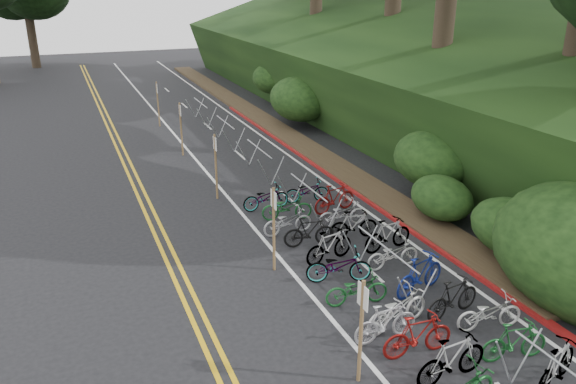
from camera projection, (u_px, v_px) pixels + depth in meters
The scene contains 8 objects.
road_markings at pixel (225, 207), 20.40m from camera, with size 7.47×80.00×0.01m.
red_curb at pixel (327, 173), 23.83m from camera, with size 0.25×28.00×0.10m, color maroon.
embankment at pixel (389, 77), 31.59m from camera, with size 14.30×48.14×9.11m.
bike_racks_rest at pixel (259, 155), 23.45m from camera, with size 1.14×23.00×1.17m.
signpost_near at pixel (361, 325), 11.10m from camera, with size 0.08×0.40×2.34m.
signposts_rest at pixel (196, 142), 23.26m from camera, with size 0.08×18.40×2.50m.
bike_front at pixel (386, 322), 12.70m from camera, with size 1.61×0.46×0.97m, color #9E9EA3.
bike_valet at pixel (381, 269), 15.04m from camera, with size 3.35×14.17×1.10m.
Camera 1 is at (-4.41, -8.24, 7.75)m, focal length 35.00 mm.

